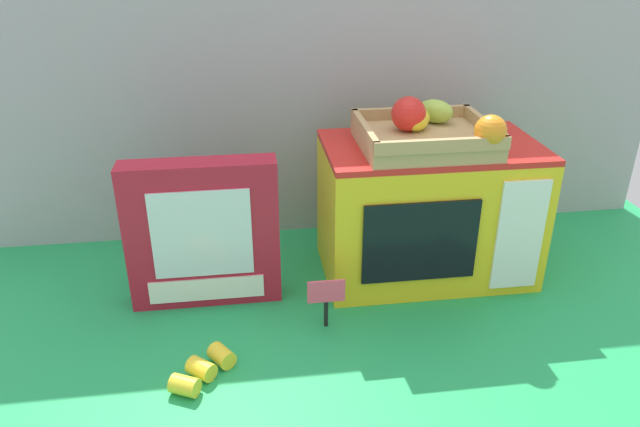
% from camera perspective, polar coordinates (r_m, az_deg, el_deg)
% --- Properties ---
extents(ground_plane, '(1.70, 1.70, 0.00)m').
position_cam_1_polar(ground_plane, '(1.30, 1.90, -6.10)').
color(ground_plane, '#219E54').
rests_on(ground_plane, ground).
extents(display_back_panel, '(1.61, 0.03, 0.73)m').
position_cam_1_polar(display_back_panel, '(1.39, 0.34, 12.44)').
color(display_back_panel, '#A0A3A8').
rests_on(display_back_panel, ground).
extents(toy_microwave, '(0.43, 0.26, 0.29)m').
position_cam_1_polar(toy_microwave, '(1.28, 10.14, 0.38)').
color(toy_microwave, yellow).
rests_on(toy_microwave, ground).
extents(food_groups_crate, '(0.25, 0.23, 0.10)m').
position_cam_1_polar(food_groups_crate, '(1.20, 10.19, 7.57)').
color(food_groups_crate, tan).
rests_on(food_groups_crate, toy_microwave).
extents(cookie_set_box, '(0.29, 0.06, 0.29)m').
position_cam_1_polar(cookie_set_box, '(1.18, -11.02, -1.92)').
color(cookie_set_box, '#B2192D').
rests_on(cookie_set_box, ground).
extents(price_sign, '(0.07, 0.01, 0.10)m').
position_cam_1_polar(price_sign, '(1.12, 0.59, -7.84)').
color(price_sign, black).
rests_on(price_sign, ground).
extents(loose_toy_banana, '(0.11, 0.12, 0.03)m').
position_cam_1_polar(loose_toy_banana, '(1.05, -11.03, -14.33)').
color(loose_toy_banana, yellow).
rests_on(loose_toy_banana, ground).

